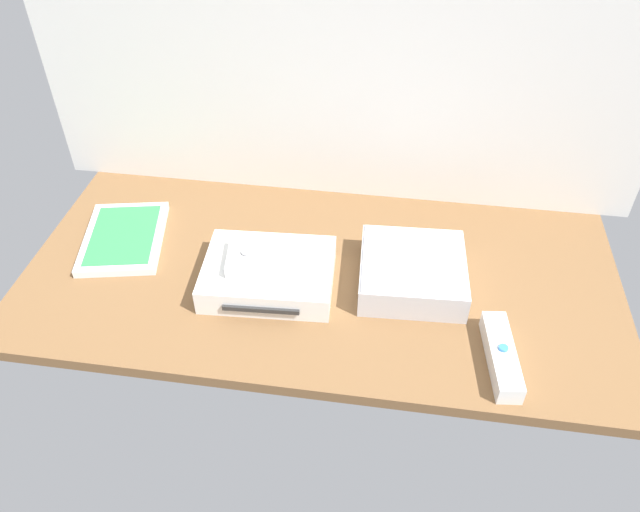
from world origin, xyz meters
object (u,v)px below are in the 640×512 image
game_case (124,238)px  remote_wand (501,356)px  game_console (269,274)px  mini_computer (412,272)px  remote_classic_pad (272,258)px

game_case → remote_wand: remote_wand is taller
game_console → mini_computer: size_ratio=1.23×
game_console → mini_computer: (23.24, 3.36, 0.44)cm
mini_computer → remote_wand: size_ratio=1.18×
game_case → remote_wand: bearing=-27.9°
game_console → game_case: game_console is taller
game_case → remote_classic_pad: 29.84cm
game_case → remote_classic_pad: remote_classic_pad is taller
mini_computer → game_case: (-51.27, 3.70, -1.88)cm
game_console → remote_classic_pad: 3.31cm
game_console → remote_wand: game_console is taller
remote_classic_pad → game_case: bearing=159.2°
game_case → game_console: bearing=-26.1°
game_case → mini_computer: bearing=-16.1°
game_case → remote_wand: (64.70, -18.44, 0.75)cm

